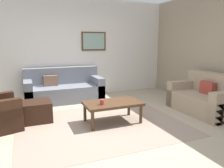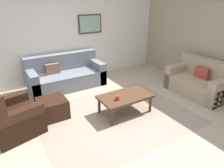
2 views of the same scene
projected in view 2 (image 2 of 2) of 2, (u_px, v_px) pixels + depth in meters
ground_plane at (116, 116)px, 4.24m from camera, size 8.00×8.00×0.00m
rear_partition at (68, 32)px, 5.71m from camera, size 6.00×0.12×2.80m
stone_feature_panel at (216, 36)px, 5.10m from camera, size 0.12×5.20×2.80m
area_rug at (116, 116)px, 4.23m from camera, size 3.07×2.40×0.01m
couch_main at (66, 76)px, 5.60m from camera, size 2.01×0.90×0.88m
couch_loveseat at (200, 82)px, 5.16m from camera, size 0.88×1.49×0.88m
armchair_leather at (11, 120)px, 3.58m from camera, size 0.97×0.97×0.95m
ottoman at (53, 108)px, 4.16m from camera, size 0.56×0.56×0.40m
coffee_table at (125, 98)px, 4.25m from camera, size 1.10×0.64×0.41m
cup at (118, 98)px, 4.03m from camera, size 0.08×0.08×0.09m
framed_artwork at (90, 24)px, 5.89m from camera, size 0.73×0.04×0.54m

